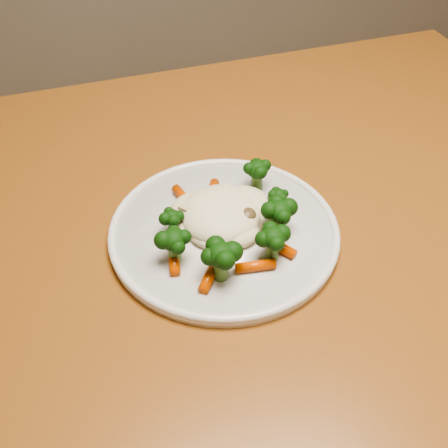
# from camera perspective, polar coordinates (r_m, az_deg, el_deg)

# --- Properties ---
(dining_table) EXTENTS (1.22, 0.85, 0.75)m
(dining_table) POSITION_cam_1_polar(r_m,az_deg,el_deg) (0.77, -1.80, -5.32)
(dining_table) COLOR #965722
(dining_table) RESTS_ON ground
(plate) EXTENTS (0.28, 0.28, 0.01)m
(plate) POSITION_cam_1_polar(r_m,az_deg,el_deg) (0.68, 0.00, -0.90)
(plate) COLOR white
(plate) RESTS_ON dining_table
(meal) EXTENTS (0.18, 0.18, 0.05)m
(meal) POSITION_cam_1_polar(r_m,az_deg,el_deg) (0.66, 0.45, 0.61)
(meal) COLOR #F5EAC4
(meal) RESTS_ON plate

